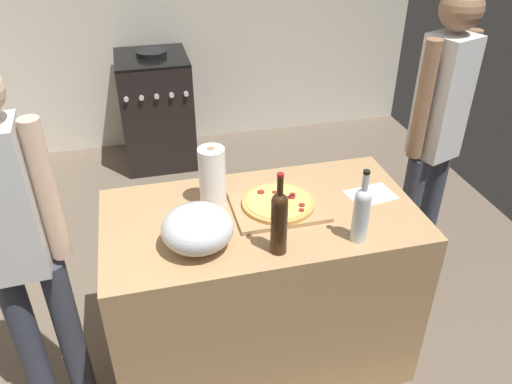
{
  "coord_description": "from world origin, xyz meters",
  "views": [
    {
      "loc": [
        -0.37,
        -1.2,
        2.16
      ],
      "look_at": [
        0.09,
        0.67,
        0.93
      ],
      "focal_mm": 35.9,
      "sensor_mm": 36.0,
      "label": 1
    }
  ],
  "objects_px": {
    "person_in_stripes": "(20,243)",
    "person_in_red": "(436,130)",
    "wine_bottle_amber": "(361,212)",
    "stove": "(157,110)",
    "mixing_bowl": "(197,228)",
    "paper_towel_roll": "(212,177)",
    "pizza": "(278,202)",
    "wine_bottle_clear": "(279,220)"
  },
  "relations": [
    {
      "from": "wine_bottle_clear",
      "to": "person_in_red",
      "type": "height_order",
      "value": "person_in_red"
    },
    {
      "from": "mixing_bowl",
      "to": "paper_towel_roll",
      "type": "relative_size",
      "value": 1.03
    },
    {
      "from": "pizza",
      "to": "stove",
      "type": "bearing_deg",
      "value": 100.06
    },
    {
      "from": "stove",
      "to": "person_in_stripes",
      "type": "relative_size",
      "value": 0.57
    },
    {
      "from": "mixing_bowl",
      "to": "wine_bottle_amber",
      "type": "distance_m",
      "value": 0.65
    },
    {
      "from": "wine_bottle_amber",
      "to": "stove",
      "type": "bearing_deg",
      "value": 104.4
    },
    {
      "from": "mixing_bowl",
      "to": "stove",
      "type": "height_order",
      "value": "mixing_bowl"
    },
    {
      "from": "pizza",
      "to": "wine_bottle_clear",
      "type": "bearing_deg",
      "value": -106.06
    },
    {
      "from": "pizza",
      "to": "mixing_bowl",
      "type": "distance_m",
      "value": 0.43
    },
    {
      "from": "mixing_bowl",
      "to": "person_in_stripes",
      "type": "bearing_deg",
      "value": 171.32
    },
    {
      "from": "pizza",
      "to": "person_in_stripes",
      "type": "height_order",
      "value": "person_in_stripes"
    },
    {
      "from": "stove",
      "to": "person_in_red",
      "type": "relative_size",
      "value": 0.56
    },
    {
      "from": "mixing_bowl",
      "to": "person_in_stripes",
      "type": "distance_m",
      "value": 0.68
    },
    {
      "from": "wine_bottle_amber",
      "to": "person_in_red",
      "type": "xyz_separation_m",
      "value": [
        0.71,
        0.64,
        -0.03
      ]
    },
    {
      "from": "person_in_stripes",
      "to": "wine_bottle_clear",
      "type": "bearing_deg",
      "value": -12.15
    },
    {
      "from": "person_in_red",
      "to": "mixing_bowl",
      "type": "bearing_deg",
      "value": -158.5
    },
    {
      "from": "paper_towel_roll",
      "to": "stove",
      "type": "xyz_separation_m",
      "value": [
        -0.13,
        2.12,
        -0.56
      ]
    },
    {
      "from": "pizza",
      "to": "wine_bottle_clear",
      "type": "height_order",
      "value": "wine_bottle_clear"
    },
    {
      "from": "paper_towel_roll",
      "to": "person_in_stripes",
      "type": "bearing_deg",
      "value": -166.29
    },
    {
      "from": "wine_bottle_clear",
      "to": "stove",
      "type": "xyz_separation_m",
      "value": [
        -0.31,
        2.52,
        -0.57
      ]
    },
    {
      "from": "paper_towel_roll",
      "to": "wine_bottle_amber",
      "type": "distance_m",
      "value": 0.66
    },
    {
      "from": "paper_towel_roll",
      "to": "stove",
      "type": "relative_size",
      "value": 0.29
    },
    {
      "from": "person_in_stripes",
      "to": "person_in_red",
      "type": "height_order",
      "value": "person_in_red"
    },
    {
      "from": "paper_towel_roll",
      "to": "person_in_stripes",
      "type": "distance_m",
      "value": 0.81
    },
    {
      "from": "wine_bottle_amber",
      "to": "person_in_stripes",
      "type": "distance_m",
      "value": 1.32
    },
    {
      "from": "paper_towel_roll",
      "to": "pizza",
      "type": "bearing_deg",
      "value": -22.79
    },
    {
      "from": "pizza",
      "to": "wine_bottle_clear",
      "type": "xyz_separation_m",
      "value": [
        -0.08,
        -0.29,
        0.12
      ]
    },
    {
      "from": "person_in_stripes",
      "to": "person_in_red",
      "type": "xyz_separation_m",
      "value": [
        2.02,
        0.43,
        0.04
      ]
    },
    {
      "from": "wine_bottle_amber",
      "to": "stove",
      "type": "height_order",
      "value": "wine_bottle_amber"
    },
    {
      "from": "person_in_stripes",
      "to": "wine_bottle_amber",
      "type": "bearing_deg",
      "value": -9.31
    },
    {
      "from": "wine_bottle_clear",
      "to": "person_in_red",
      "type": "bearing_deg",
      "value": 31.31
    },
    {
      "from": "mixing_bowl",
      "to": "stove",
      "type": "relative_size",
      "value": 0.3
    },
    {
      "from": "paper_towel_roll",
      "to": "wine_bottle_amber",
      "type": "bearing_deg",
      "value": -37.78
    },
    {
      "from": "person_in_red",
      "to": "stove",
      "type": "bearing_deg",
      "value": 125.82
    },
    {
      "from": "pizza",
      "to": "paper_towel_roll",
      "type": "bearing_deg",
      "value": 157.21
    },
    {
      "from": "mixing_bowl",
      "to": "wine_bottle_amber",
      "type": "bearing_deg",
      "value": -9.97
    },
    {
      "from": "wine_bottle_amber",
      "to": "wine_bottle_clear",
      "type": "relative_size",
      "value": 0.91
    },
    {
      "from": "pizza",
      "to": "mixing_bowl",
      "type": "bearing_deg",
      "value": -154.75
    },
    {
      "from": "pizza",
      "to": "person_in_stripes",
      "type": "relative_size",
      "value": 0.19
    },
    {
      "from": "mixing_bowl",
      "to": "paper_towel_roll",
      "type": "xyz_separation_m",
      "value": [
        0.11,
        0.29,
        0.05
      ]
    },
    {
      "from": "mixing_bowl",
      "to": "paper_towel_roll",
      "type": "height_order",
      "value": "paper_towel_roll"
    },
    {
      "from": "pizza",
      "to": "wine_bottle_amber",
      "type": "distance_m",
      "value": 0.4
    }
  ]
}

